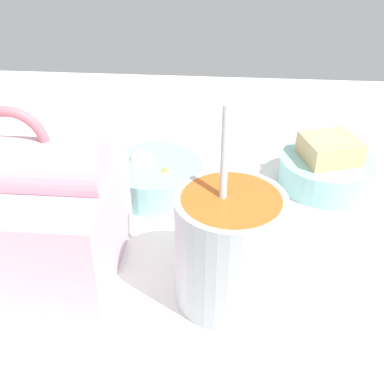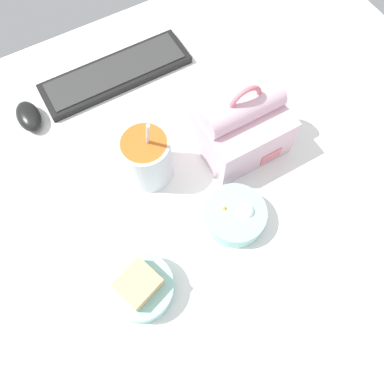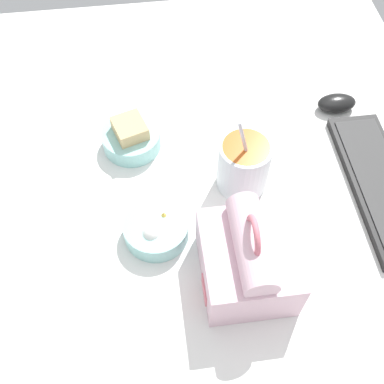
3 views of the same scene
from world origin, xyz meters
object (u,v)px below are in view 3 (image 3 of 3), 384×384
Objects in this scene: keyboard at (379,185)px; bento_bowl_snacks at (156,228)px; soup_cup at (244,165)px; lunch_bag at (248,259)px; computer_mouse at (337,103)px; bento_bowl_sandwich at (131,137)px.

bento_bowl_snacks reaches higher than keyboard.
bento_bowl_snacks is (9.86, -18.35, -3.87)cm from soup_cup.
bento_bowl_snacks is at bearing -124.82° from lunch_bag.
computer_mouse is (-38.21, 28.54, -4.74)cm from lunch_bag.
lunch_bag is at bearing -36.76° from computer_mouse.
lunch_bag is 1.47× the size of bento_bowl_sandwich.
bento_bowl_snacks is at bearing -83.94° from keyboard.
lunch_bag reaches higher than bento_bowl_sandwich.
bento_bowl_snacks is at bearing 8.40° from bento_bowl_sandwich.
keyboard is at bearing 79.81° from soup_cup.
lunch_bag is at bearing 29.15° from bento_bowl_sandwich.
bento_bowl_snacks is at bearing -57.71° from computer_mouse.
soup_cup is 2.21× the size of computer_mouse.
soup_cup is 1.57× the size of bento_bowl_snacks.
bento_bowl_sandwich is 1.41× the size of computer_mouse.
bento_bowl_snacks is (4.89, -46.00, 1.20)cm from keyboard.
soup_cup is at bearing 118.24° from bento_bowl_snacks.
lunch_bag is 20.67cm from soup_cup.
soup_cup reaches higher than bento_bowl_sandwich.
lunch_bag is at bearing -63.34° from keyboard.
keyboard is 34.89cm from lunch_bag.
bento_bowl_sandwich is at bearing -171.60° from bento_bowl_snacks.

